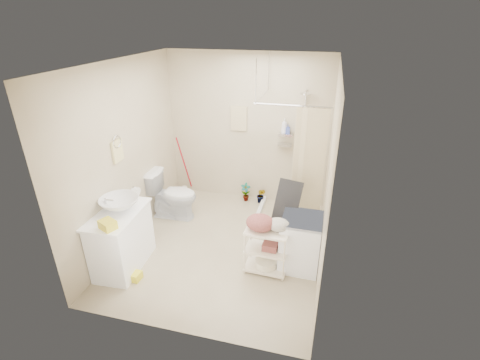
% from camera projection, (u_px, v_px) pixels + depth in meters
% --- Properties ---
extents(floor, '(3.20, 3.20, 0.00)m').
position_uv_depth(floor, '(222.00, 246.00, 5.16)').
color(floor, tan).
rests_on(floor, ground).
extents(ceiling, '(2.80, 3.20, 0.04)m').
position_uv_depth(ceiling, '(217.00, 63.00, 4.04)').
color(ceiling, silver).
rests_on(ceiling, ground).
extents(wall_back, '(2.80, 0.04, 2.60)m').
position_uv_depth(wall_back, '(248.00, 130.00, 6.00)').
color(wall_back, '#C4B798').
rests_on(wall_back, ground).
extents(wall_front, '(2.80, 0.04, 2.60)m').
position_uv_depth(wall_front, '(169.00, 232.00, 3.20)').
color(wall_front, '#C4B798').
rests_on(wall_front, ground).
extents(wall_left, '(0.04, 3.20, 2.60)m').
position_uv_depth(wall_left, '(126.00, 156.00, 4.91)').
color(wall_left, '#C4B798').
rests_on(wall_left, ground).
extents(wall_right, '(0.04, 3.20, 2.60)m').
position_uv_depth(wall_right, '(328.00, 176.00, 4.29)').
color(wall_right, '#C4B798').
rests_on(wall_right, ground).
extents(vanity, '(0.57, 0.96, 0.82)m').
position_uv_depth(vanity, '(122.00, 240.00, 4.60)').
color(vanity, white).
rests_on(vanity, ground).
extents(sink, '(0.56, 0.56, 0.17)m').
position_uv_depth(sink, '(120.00, 204.00, 4.45)').
color(sink, silver).
rests_on(sink, vanity).
extents(counter_basket, '(0.24, 0.22, 0.11)m').
position_uv_depth(counter_basket, '(108.00, 225.00, 4.08)').
color(counter_basket, yellow).
rests_on(counter_basket, vanity).
extents(floor_basket, '(0.29, 0.23, 0.15)m').
position_uv_depth(floor_basket, '(133.00, 274.00, 4.48)').
color(floor_basket, yellow).
rests_on(floor_basket, ground).
extents(toilet, '(0.81, 0.48, 0.82)m').
position_uv_depth(toilet, '(173.00, 195.00, 5.76)').
color(toilet, silver).
rests_on(toilet, ground).
extents(mop, '(0.12, 0.12, 1.13)m').
position_uv_depth(mop, '(183.00, 165.00, 6.48)').
color(mop, '#B3071A').
rests_on(mop, ground).
extents(potted_plant_a, '(0.19, 0.13, 0.35)m').
position_uv_depth(potted_plant_a, '(246.00, 192.00, 6.34)').
color(potted_plant_a, brown).
rests_on(potted_plant_a, ground).
extents(potted_plant_b, '(0.19, 0.17, 0.29)m').
position_uv_depth(potted_plant_b, '(261.00, 195.00, 6.28)').
color(potted_plant_b, brown).
rests_on(potted_plant_b, ground).
extents(hanging_towel, '(0.28, 0.03, 0.42)m').
position_uv_depth(hanging_towel, '(239.00, 119.00, 5.93)').
color(hanging_towel, beige).
rests_on(hanging_towel, wall_back).
extents(towel_ring, '(0.04, 0.22, 0.34)m').
position_uv_depth(towel_ring, '(117.00, 150.00, 4.66)').
color(towel_ring, '#EBDD8E').
rests_on(towel_ring, wall_left).
extents(tp_holder, '(0.08, 0.12, 0.14)m').
position_uv_depth(tp_holder, '(135.00, 191.00, 5.19)').
color(tp_holder, white).
rests_on(tp_holder, wall_left).
extents(shower, '(1.10, 1.10, 2.10)m').
position_uv_depth(shower, '(292.00, 160.00, 5.44)').
color(shower, silver).
rests_on(shower, ground).
extents(shampoo_bottle_a, '(0.11, 0.11, 0.25)m').
position_uv_depth(shampoo_bottle_a, '(284.00, 126.00, 5.74)').
color(shampoo_bottle_a, silver).
rests_on(shampoo_bottle_a, shower).
extents(shampoo_bottle_b, '(0.07, 0.08, 0.15)m').
position_uv_depth(shampoo_bottle_b, '(288.00, 129.00, 5.73)').
color(shampoo_bottle_b, '#3C4D9C').
rests_on(shampoo_bottle_b, shower).
extents(washing_machine, '(0.52, 0.54, 0.75)m').
position_uv_depth(washing_machine, '(300.00, 242.00, 4.61)').
color(washing_machine, white).
rests_on(washing_machine, ground).
extents(laundry_rack, '(0.57, 0.35, 0.76)m').
position_uv_depth(laundry_rack, '(267.00, 247.00, 4.52)').
color(laundry_rack, white).
rests_on(laundry_rack, ground).
extents(ironing_board, '(0.33, 0.10, 1.15)m').
position_uv_depth(ironing_board, '(283.00, 219.00, 4.75)').
color(ironing_board, black).
rests_on(ironing_board, ground).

